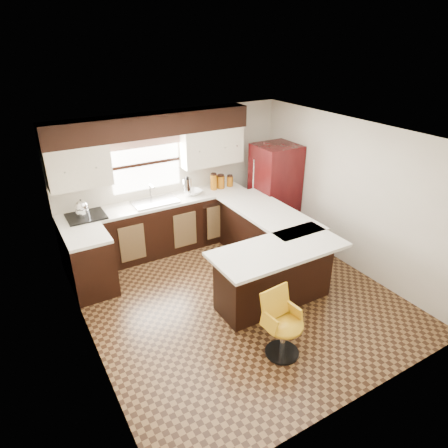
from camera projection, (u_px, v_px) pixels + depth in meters
floor at (238, 297)px, 5.95m from camera, size 4.40×4.40×0.00m
ceiling at (241, 137)px, 4.90m from camera, size 4.40×4.40×0.00m
wall_back at (174, 178)px, 7.13m from camera, size 4.40×0.00×4.40m
wall_front at (365, 314)px, 3.72m from camera, size 4.40×0.00×4.40m
wall_left at (81, 266)px, 4.47m from camera, size 0.00×4.40×4.40m
wall_right at (350, 195)px, 6.38m from camera, size 0.00×4.40×4.40m
base_cab_back at (160, 228)px, 7.03m from camera, size 3.30×0.60×0.90m
base_cab_left at (91, 265)px, 5.91m from camera, size 0.60×0.70×0.90m
counter_back at (158, 203)px, 6.82m from camera, size 3.30×0.60×0.04m
counter_left at (86, 237)px, 5.70m from camera, size 0.60×0.70×0.04m
soffit at (152, 125)px, 6.37m from camera, size 3.40×0.35×0.36m
upper_cab_left at (78, 167)px, 6.04m from camera, size 0.94×0.35×0.64m
upper_cab_right at (211, 147)px, 7.08m from camera, size 1.14×0.35×0.64m
window_pane at (146, 164)px, 6.74m from camera, size 1.20×0.02×0.90m
valance at (145, 141)px, 6.54m from camera, size 1.30×0.06×0.18m
sink at (155, 202)px, 6.76m from camera, size 0.75×0.45×0.03m
dishwasher at (217, 222)px, 7.27m from camera, size 0.58×0.03×0.78m
cooktop at (86, 216)px, 6.24m from camera, size 0.58×0.50×0.02m
peninsula_long at (264, 239)px, 6.65m from camera, size 0.60×1.95×0.90m
peninsula_return at (274, 275)px, 5.66m from camera, size 1.65×0.60×0.90m
counter_pen_long at (268, 212)px, 6.47m from camera, size 0.84×1.95×0.04m
counter_pen_return at (279, 249)px, 5.37m from camera, size 1.89×0.84×0.04m
refrigerator at (274, 191)px, 7.48m from camera, size 0.75×0.72×1.74m
bar_chair at (284, 326)px, 4.73m from camera, size 0.50×0.50×0.85m
kettle at (82, 208)px, 6.16m from camera, size 0.21×0.21×0.28m
percolator at (187, 187)px, 7.00m from camera, size 0.15×0.15×0.31m
mixing_bowl at (193, 192)px, 7.10m from camera, size 0.36×0.36×0.08m
canister_large at (214, 182)px, 7.27m from camera, size 0.12×0.12×0.28m
canister_med at (221, 182)px, 7.35m from camera, size 0.14×0.14×0.23m
canister_small at (230, 181)px, 7.45m from camera, size 0.12×0.12×0.19m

